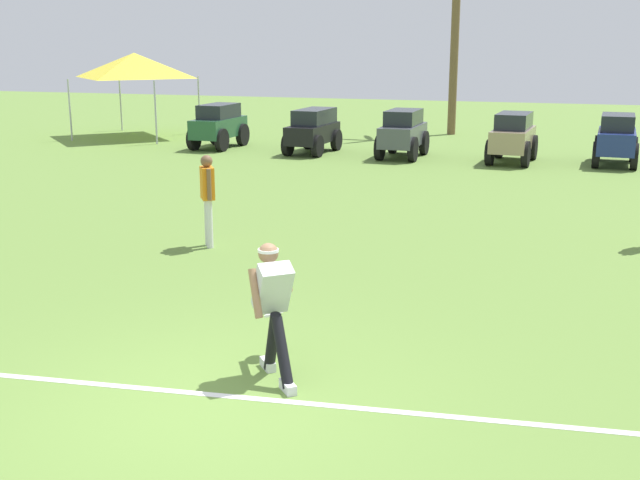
{
  "coord_description": "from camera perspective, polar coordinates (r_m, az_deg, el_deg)",
  "views": [
    {
      "loc": [
        3.12,
        -6.4,
        3.41
      ],
      "look_at": [
        0.12,
        3.17,
        0.9
      ],
      "focal_mm": 45.0,
      "sensor_mm": 36.0,
      "label": 1
    }
  ],
  "objects": [
    {
      "name": "parked_car_slot_c",
      "position": [
        24.05,
        5.92,
        7.62
      ],
      "size": [
        1.23,
        2.38,
        1.4
      ],
      "color": "#474C51",
      "rests_on": "ground_plane"
    },
    {
      "name": "palm_tree_far_left",
      "position": [
        30.16,
        9.67,
        15.51
      ],
      "size": [
        3.2,
        3.08,
        7.1
      ],
      "color": "brown",
      "rests_on": "ground_plane"
    },
    {
      "name": "parked_car_slot_a",
      "position": [
        26.28,
        -7.22,
        8.13
      ],
      "size": [
        1.24,
        2.38,
        1.4
      ],
      "color": "#235133",
      "rests_on": "ground_plane"
    },
    {
      "name": "frisbee_in_flight",
      "position": [
        8.85,
        -3.23,
        -5.21
      ],
      "size": [
        0.3,
        0.3,
        0.11
      ],
      "color": "white"
    },
    {
      "name": "event_tent",
      "position": [
        29.7,
        -13.05,
        12.01
      ],
      "size": [
        3.47,
        3.47,
        2.96
      ],
      "color": "#B2B5BA",
      "rests_on": "ground_plane"
    },
    {
      "name": "teammate_midfield",
      "position": [
        13.53,
        -8.0,
        3.4
      ],
      "size": [
        0.35,
        0.45,
        1.56
      ],
      "color": "silver",
      "rests_on": "ground_plane"
    },
    {
      "name": "parked_car_slot_b",
      "position": [
        24.9,
        -0.49,
        7.87
      ],
      "size": [
        1.28,
        2.45,
        1.34
      ],
      "color": "black",
      "rests_on": "ground_plane"
    },
    {
      "name": "parked_car_slot_e",
      "position": [
        23.94,
        20.34,
        6.8
      ],
      "size": [
        1.27,
        2.39,
        1.4
      ],
      "color": "navy",
      "rests_on": "ground_plane"
    },
    {
      "name": "frisbee_thrower",
      "position": [
        8.22,
        -3.35,
        -4.56
      ],
      "size": [
        0.66,
        1.03,
        1.4
      ],
      "color": "black",
      "rests_on": "ground_plane"
    },
    {
      "name": "field_line_paint",
      "position": [
        8.11,
        -7.11,
        -10.9
      ],
      "size": [
        27.58,
        2.8,
        0.01
      ],
      "primitive_type": "cube",
      "rotation": [
        0.0,
        0.0,
        0.1
      ],
      "color": "white",
      "rests_on": "ground_plane"
    },
    {
      "name": "parked_car_slot_d",
      "position": [
        23.55,
        13.56,
        7.18
      ],
      "size": [
        1.33,
        2.42,
        1.4
      ],
      "color": "#998466",
      "rests_on": "ground_plane"
    },
    {
      "name": "ground_plane",
      "position": [
        7.89,
        -7.91,
        -11.69
      ],
      "size": [
        80.0,
        80.0,
        0.0
      ],
      "primitive_type": "plane",
      "color": "olive"
    }
  ]
}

